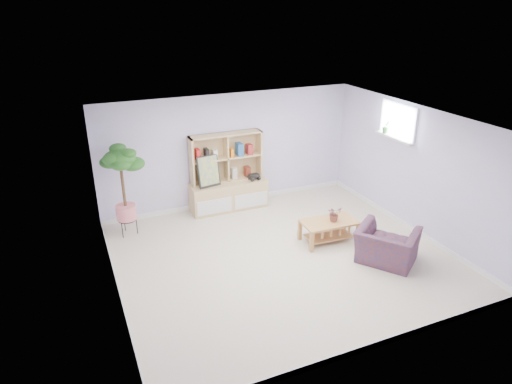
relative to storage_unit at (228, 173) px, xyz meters
name	(u,v)px	position (x,y,z in m)	size (l,w,h in m)	color
floor	(281,257)	(0.14, -2.24, -0.81)	(5.50, 5.00, 0.01)	beige
ceiling	(285,122)	(0.14, -2.24, 1.59)	(5.50, 5.00, 0.01)	white
walls	(283,194)	(0.14, -2.24, 0.39)	(5.51, 5.01, 2.40)	silver
baseboard	(281,254)	(0.14, -2.24, -0.76)	(5.50, 5.00, 0.10)	white
window	(399,121)	(2.87, -1.64, 1.19)	(0.10, 0.98, 0.68)	#BED1F9
window_sill	(394,138)	(2.81, -1.64, 0.87)	(0.14, 1.00, 0.04)	white
storage_unit	(228,173)	(0.00, 0.00, 0.00)	(1.63, 0.55, 1.63)	tan
poster	(209,171)	(-0.44, -0.08, 0.12)	(0.47, 0.11, 0.65)	yellow
toy_truck	(254,177)	(0.54, -0.11, -0.13)	(0.29, 0.20, 0.15)	black
coffee_table	(329,231)	(1.19, -2.07, -0.61)	(1.00, 0.55, 0.41)	#A57641
table_plant	(334,214)	(1.27, -2.10, -0.26)	(0.25, 0.22, 0.28)	#155C15
floor_tree	(124,192)	(-2.16, -0.33, 0.06)	(0.64, 0.64, 1.74)	#2B5C25
armchair	(387,243)	(1.70, -3.08, -0.46)	(0.95, 0.83, 0.71)	navy
sill_plant	(386,127)	(2.81, -1.37, 1.02)	(0.14, 0.12, 0.26)	#2B5C25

